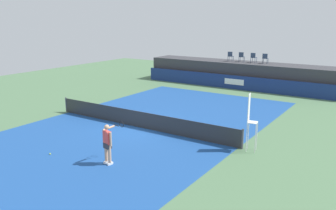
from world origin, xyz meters
TOP-DOWN VIEW (x-y plane):
  - ground_plane at (0.00, 3.00)m, footprint 48.00×48.00m
  - court_inner at (0.00, 0.00)m, footprint 12.00×22.00m
  - sponsor_wall at (0.00, 13.50)m, footprint 18.00×0.22m
  - spectator_platform at (0.00, 15.30)m, footprint 18.00×2.80m
  - spectator_chair_far_left at (-1.19, 15.27)m, footprint 0.48×0.48m
  - spectator_chair_left at (-0.14, 15.37)m, footprint 0.47×0.47m
  - spectator_chair_center at (1.00, 15.35)m, footprint 0.46×0.46m
  - spectator_chair_right at (2.09, 15.29)m, footprint 0.47×0.47m
  - umpire_chair at (6.54, -0.02)m, footprint 0.51×0.51m
  - tennis_net at (0.00, 0.00)m, footprint 12.40×0.02m
  - net_post_near at (-6.20, 0.00)m, footprint 0.10×0.10m
  - net_post_far at (6.20, 0.00)m, footprint 0.10×0.10m
  - tennis_player at (2.04, -4.83)m, footprint 0.57×1.21m
  - tennis_ball at (-0.92, -5.56)m, footprint 0.07×0.07m

SIDE VIEW (x-z plane):
  - ground_plane at x=0.00m, z-range 0.00..0.00m
  - court_inner at x=0.00m, z-range 0.00..0.00m
  - tennis_ball at x=-0.92m, z-range 0.00..0.07m
  - tennis_net at x=0.00m, z-range 0.00..0.95m
  - net_post_near at x=-6.20m, z-range 0.00..1.00m
  - net_post_far at x=6.20m, z-range 0.00..1.00m
  - sponsor_wall at x=0.00m, z-range 0.00..1.20m
  - tennis_player at x=2.04m, z-range 0.07..1.84m
  - spectator_platform at x=0.00m, z-range 0.00..2.20m
  - umpire_chair at x=6.54m, z-range 0.21..2.97m
  - spectator_chair_far_left at x=-1.19m, z-range 2.25..3.14m
  - spectator_chair_left at x=-0.14m, z-range 2.25..3.14m
  - spectator_chair_center at x=1.00m, z-range 2.25..3.14m
  - spectator_chair_right at x=2.09m, z-range 2.25..3.14m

